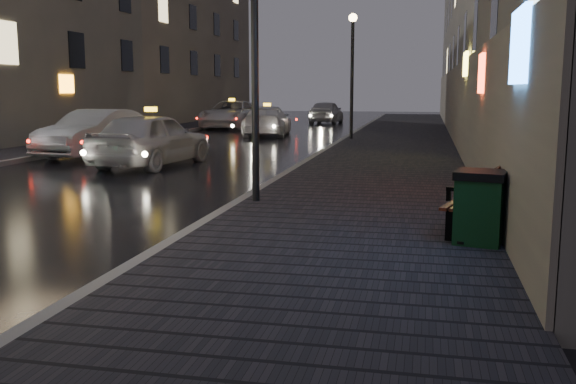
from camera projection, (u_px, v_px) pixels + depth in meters
name	position (u px, v px, depth m)	size (l,w,h in m)	color
sidewalk	(398.00, 143.00, 26.48)	(4.60, 58.00, 0.15)	black
curb	(340.00, 142.00, 26.98)	(0.20, 58.00, 0.15)	slate
sidewalk_far	(117.00, 138.00, 29.10)	(2.40, 58.00, 0.15)	black
curb_far	(143.00, 139.00, 28.83)	(0.20, 58.00, 0.15)	slate
building_far_c	(169.00, 44.00, 46.60)	(6.00, 22.00, 11.00)	#6B6051
lamp_near	(255.00, 23.00, 11.88)	(0.36, 0.36, 5.28)	black
lamp_far	(352.00, 60.00, 27.33)	(0.36, 0.36, 5.28)	black
bench	(485.00, 199.00, 9.64)	(1.22, 2.09, 1.01)	black
trash_bin	(480.00, 207.00, 8.94)	(0.80, 0.80, 1.02)	black
taxi_near	(152.00, 139.00, 19.06)	(1.91, 4.76, 1.62)	#BCBBC2
car_left_mid	(96.00, 133.00, 21.86)	(1.68, 4.83, 1.59)	#A4A5AD
taxi_mid	(267.00, 121.00, 31.37)	(2.04, 5.02, 1.46)	silver
taxi_far	(232.00, 114.00, 37.37)	(2.66, 5.76, 1.60)	silver
car_far	(326.00, 112.00, 42.33)	(1.79, 4.44, 1.51)	#9F9FA7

